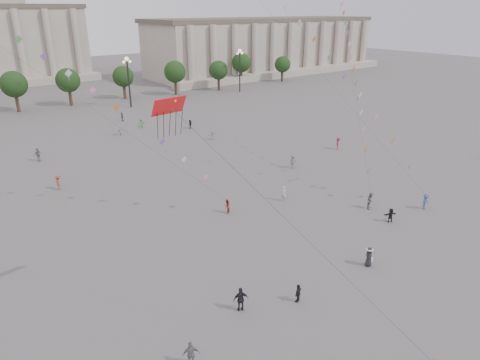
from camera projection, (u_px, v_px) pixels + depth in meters
ground at (330, 284)px, 33.52m from camera, size 360.00×360.00×0.00m
hall_east at (267, 46)px, 141.79m from camera, size 84.00×26.22×17.20m
tree_row at (45, 84)px, 88.75m from camera, size 137.12×5.12×8.00m
lamp_post_mid_east at (128, 73)px, 90.65m from camera, size 2.00×0.90×10.65m
lamp_post_far_east at (240, 62)px, 107.65m from camera, size 2.00×0.90×10.65m
person_crowd_0 at (122, 117)px, 81.51m from camera, size 0.97×1.03×1.71m
person_crowd_3 at (391, 215)px, 42.99m from camera, size 1.45×0.95×1.50m
person_crowd_4 at (120, 131)px, 72.45m from camera, size 1.57×1.04×1.62m
person_crowd_6 at (293, 161)px, 57.46m from camera, size 1.24×0.74×1.89m
person_crowd_7 at (212, 135)px, 69.98m from camera, size 1.54×0.56×1.63m
person_crowd_8 at (338, 143)px, 65.20m from camera, size 1.35×1.24×1.82m
person_crowd_9 at (190, 124)px, 76.57m from camera, size 1.37×1.35×1.58m
person_crowd_12 at (141, 123)px, 77.19m from camera, size 1.31×1.25×1.48m
person_crowd_13 at (284, 193)px, 47.74m from camera, size 0.69×0.77×1.77m
person_crowd_16 at (38, 155)px, 60.12m from camera, size 1.21×0.93×1.91m
person_crowd_17 at (59, 182)px, 50.74m from camera, size 0.79×1.21×1.75m
tourist_1 at (241, 299)px, 30.28m from camera, size 1.21×0.88×1.90m
tourist_3 at (191, 354)px, 25.60m from camera, size 1.11×0.84×1.75m
tourist_4 at (298, 293)px, 31.27m from camera, size 0.95×0.63×1.50m
kite_flyer_0 at (227, 206)px, 44.86m from camera, size 0.95×0.93×1.55m
kite_flyer_1 at (425, 202)px, 45.73m from camera, size 1.15×0.71×1.72m
kite_flyer_2 at (371, 201)px, 45.87m from camera, size 1.10×1.02×1.81m
hat_person at (369, 256)px, 35.62m from camera, size 0.99×0.94×1.71m
dragon_kite at (173, 120)px, 24.87m from camera, size 5.22×7.42×20.96m
kite_train_east at (345, 26)px, 60.86m from camera, size 27.78×32.27×52.67m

